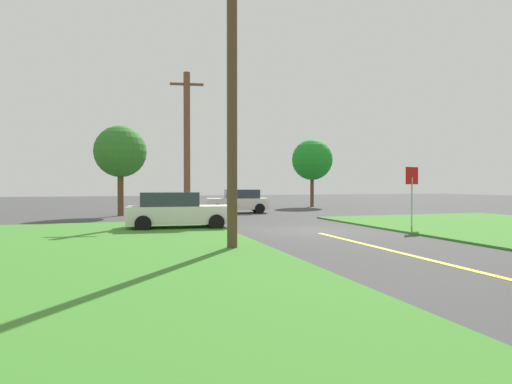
{
  "coord_description": "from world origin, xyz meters",
  "views": [
    {
      "loc": [
        -7.58,
        -16.27,
        1.95
      ],
      "look_at": [
        -0.89,
        4.54,
        1.57
      ],
      "focal_mm": 29.63,
      "sensor_mm": 36.0,
      "label": 1
    }
  ],
  "objects_px": {
    "parked_car_near_building": "(177,211)",
    "oak_tree_left": "(120,152)",
    "stop_sign": "(412,185)",
    "pine_tree_center": "(312,160)",
    "car_approaching_junction": "(239,201)",
    "utility_pole_mid": "(187,145)",
    "utility_pole_near": "(232,94)"
  },
  "relations": [
    {
      "from": "parked_car_near_building",
      "to": "utility_pole_near",
      "type": "xyz_separation_m",
      "value": [
        0.79,
        -6.57,
        3.82
      ]
    },
    {
      "from": "utility_pole_near",
      "to": "car_approaching_junction",
      "type": "bearing_deg",
      "value": 73.9
    },
    {
      "from": "stop_sign",
      "to": "pine_tree_center",
      "type": "height_order",
      "value": "pine_tree_center"
    },
    {
      "from": "parked_car_near_building",
      "to": "car_approaching_junction",
      "type": "bearing_deg",
      "value": 65.66
    },
    {
      "from": "parked_car_near_building",
      "to": "utility_pole_mid",
      "type": "xyz_separation_m",
      "value": [
        1.08,
        4.22,
        3.29
      ]
    },
    {
      "from": "car_approaching_junction",
      "to": "pine_tree_center",
      "type": "relative_size",
      "value": 0.73
    },
    {
      "from": "car_approaching_junction",
      "to": "utility_pole_mid",
      "type": "height_order",
      "value": "utility_pole_mid"
    },
    {
      "from": "stop_sign",
      "to": "parked_car_near_building",
      "type": "distance_m",
      "value": 10.43
    },
    {
      "from": "oak_tree_left",
      "to": "pine_tree_center",
      "type": "height_order",
      "value": "pine_tree_center"
    },
    {
      "from": "car_approaching_junction",
      "to": "utility_pole_mid",
      "type": "distance_m",
      "value": 7.52
    },
    {
      "from": "parked_car_near_building",
      "to": "utility_pole_near",
      "type": "bearing_deg",
      "value": -77.58
    },
    {
      "from": "stop_sign",
      "to": "pine_tree_center",
      "type": "relative_size",
      "value": 0.46
    },
    {
      "from": "oak_tree_left",
      "to": "pine_tree_center",
      "type": "distance_m",
      "value": 17.45
    },
    {
      "from": "stop_sign",
      "to": "pine_tree_center",
      "type": "bearing_deg",
      "value": -113.42
    },
    {
      "from": "utility_pole_mid",
      "to": "stop_sign",
      "type": "bearing_deg",
      "value": -39.63
    },
    {
      "from": "stop_sign",
      "to": "utility_pole_near",
      "type": "relative_size",
      "value": 0.3
    },
    {
      "from": "parked_car_near_building",
      "to": "oak_tree_left",
      "type": "distance_m",
      "value": 9.91
    },
    {
      "from": "stop_sign",
      "to": "oak_tree_left",
      "type": "distance_m",
      "value": 17.4
    },
    {
      "from": "utility_pole_near",
      "to": "oak_tree_left",
      "type": "xyz_separation_m",
      "value": [
        -3.15,
        15.65,
        -0.62
      ]
    },
    {
      "from": "stop_sign",
      "to": "parked_car_near_building",
      "type": "height_order",
      "value": "stop_sign"
    },
    {
      "from": "parked_car_near_building",
      "to": "utility_pole_near",
      "type": "distance_m",
      "value": 7.64
    },
    {
      "from": "parked_car_near_building",
      "to": "pine_tree_center",
      "type": "distance_m",
      "value": 21.06
    },
    {
      "from": "utility_pole_mid",
      "to": "oak_tree_left",
      "type": "xyz_separation_m",
      "value": [
        -3.44,
        4.86,
        -0.09
      ]
    },
    {
      "from": "car_approaching_junction",
      "to": "parked_car_near_building",
      "type": "height_order",
      "value": "same"
    },
    {
      "from": "stop_sign",
      "to": "utility_pole_mid",
      "type": "height_order",
      "value": "utility_pole_mid"
    },
    {
      "from": "stop_sign",
      "to": "utility_pole_mid",
      "type": "relative_size",
      "value": 0.34
    },
    {
      "from": "stop_sign",
      "to": "car_approaching_junction",
      "type": "xyz_separation_m",
      "value": [
        -4.49,
        12.49,
        -1.12
      ]
    },
    {
      "from": "utility_pole_near",
      "to": "utility_pole_mid",
      "type": "bearing_deg",
      "value": 88.5
    },
    {
      "from": "parked_car_near_building",
      "to": "oak_tree_left",
      "type": "bearing_deg",
      "value": 110.12
    },
    {
      "from": "car_approaching_junction",
      "to": "parked_car_near_building",
      "type": "xyz_separation_m",
      "value": [
        -5.4,
        -9.41,
        0.0
      ]
    },
    {
      "from": "utility_pole_near",
      "to": "utility_pole_mid",
      "type": "relative_size",
      "value": 1.12
    },
    {
      "from": "utility_pole_near",
      "to": "utility_pole_mid",
      "type": "distance_m",
      "value": 10.81
    }
  ]
}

